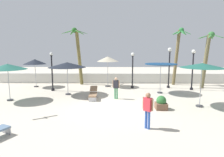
{
  "coord_description": "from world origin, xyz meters",
  "views": [
    {
      "loc": [
        0.21,
        -11.81,
        3.68
      ],
      "look_at": [
        0.0,
        3.19,
        1.4
      ],
      "focal_mm": 31.15,
      "sensor_mm": 36.0,
      "label": 1
    }
  ],
  "objects": [
    {
      "name": "palm_tree_2",
      "position": [
        6.62,
        8.24,
        3.56
      ],
      "size": [
        1.95,
        1.95,
        5.82
      ],
      "color": "brown",
      "rests_on": "ground_plane"
    },
    {
      "name": "guest_1",
      "position": [
        0.31,
        2.29,
        0.98
      ],
      "size": [
        0.53,
        0.34,
        1.62
      ],
      "color": "#3F8C59",
      "rests_on": "ground_plane"
    },
    {
      "name": "lamp_post_3",
      "position": [
        7.2,
        5.61,
        2.2
      ],
      "size": [
        0.36,
        0.36,
        3.64
      ],
      "color": "black",
      "rests_on": "ground_plane"
    },
    {
      "name": "patio_umbrella_2",
      "position": [
        -7.51,
        6.83,
        2.46
      ],
      "size": [
        2.15,
        2.15,
        2.76
      ],
      "color": "#333338",
      "rests_on": "ground_plane"
    },
    {
      "name": "lamp_post_0",
      "position": [
        1.89,
        6.37,
        1.96
      ],
      "size": [
        0.33,
        0.33,
        3.36
      ],
      "color": "black",
      "rests_on": "ground_plane"
    },
    {
      "name": "patio_umbrella_0",
      "position": [
        -3.6,
        3.63,
        2.42
      ],
      "size": [
        3.0,
        3.0,
        2.69
      ],
      "color": "#333338",
      "rests_on": "ground_plane"
    },
    {
      "name": "palm_tree_0",
      "position": [
        8.86,
        6.61,
        3.23
      ],
      "size": [
        2.43,
        2.27,
        5.28
      ],
      "color": "brown",
      "rests_on": "ground_plane"
    },
    {
      "name": "patio_umbrella_5",
      "position": [
        -7.35,
        1.72,
        2.44
      ],
      "size": [
        2.63,
        2.63,
        2.7
      ],
      "color": "#333338",
      "rests_on": "ground_plane"
    },
    {
      "name": "palm_tree_1",
      "position": [
        -3.59,
        8.31,
        3.57
      ],
      "size": [
        2.69,
        2.47,
        5.84
      ],
      "color": "brown",
      "rests_on": "ground_plane"
    },
    {
      "name": "boundary_wall",
      "position": [
        0.0,
        9.12,
        0.53
      ],
      "size": [
        25.2,
        0.3,
        1.06
      ],
      "primitive_type": "cube",
      "color": "silver",
      "rests_on": "ground_plane"
    },
    {
      "name": "patio_umbrella_4",
      "position": [
        -0.47,
        7.08,
        2.7
      ],
      "size": [
        2.1,
        2.1,
        3.01
      ],
      "color": "#333338",
      "rests_on": "ground_plane"
    },
    {
      "name": "lounge_chair_1",
      "position": [
        -1.4,
        2.37,
        0.41
      ],
      "size": [
        0.62,
        1.86,
        0.81
      ],
      "color": "#B7B7BC",
      "rests_on": "ground_plane"
    },
    {
      "name": "patio_umbrella_3",
      "position": [
        4.04,
        4.3,
        2.35
      ],
      "size": [
        2.62,
        2.62,
        2.6
      ],
      "color": "#333338",
      "rests_on": "ground_plane"
    },
    {
      "name": "lamp_post_1",
      "position": [
        5.36,
        6.55,
        2.43
      ],
      "size": [
        0.39,
        0.39,
        3.81
      ],
      "color": "black",
      "rests_on": "ground_plane"
    },
    {
      "name": "guest_0",
      "position": [
        1.74,
        -3.17,
        1.04
      ],
      "size": [
        0.44,
        0.42,
        1.71
      ],
      "color": "#3359B2",
      "rests_on": "ground_plane"
    },
    {
      "name": "planter",
      "position": [
        3.08,
        -0.19,
        0.38
      ],
      "size": [
        0.7,
        0.7,
        0.85
      ],
      "color": "brown",
      "rests_on": "ground_plane"
    },
    {
      "name": "patio_umbrella_1",
      "position": [
        5.69,
        0.39,
        2.64
      ],
      "size": [
        2.73,
        2.73,
        2.87
      ],
      "color": "#333338",
      "rests_on": "ground_plane"
    },
    {
      "name": "lamp_post_2",
      "position": [
        -5.31,
        5.08,
        1.79
      ],
      "size": [
        0.28,
        0.28,
        3.4
      ],
      "color": "black",
      "rests_on": "ground_plane"
    },
    {
      "name": "ground_plane",
      "position": [
        0.0,
        0.0,
        0.0
      ],
      "size": [
        56.0,
        56.0,
        0.0
      ],
      "primitive_type": "plane",
      "color": "beige"
    }
  ]
}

